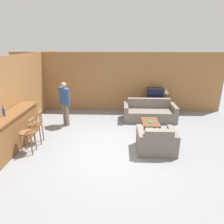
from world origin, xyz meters
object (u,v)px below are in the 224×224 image
(armchair_near, at_px, (156,142))
(tv_unit, at_px, (154,106))
(bar_chair_near, at_px, (28,135))
(table_lamp, at_px, (166,91))
(person_by_window, at_px, (65,102))
(book_on_table, at_px, (151,122))
(tv, at_px, (155,94))
(coffee_table, at_px, (150,123))
(couch_far, at_px, (149,113))
(bar_chair_mid, at_px, (36,126))
(bottle, at_px, (4,111))

(armchair_near, height_order, tv_unit, armchair_near)
(bar_chair_near, height_order, table_lamp, table_lamp)
(tv_unit, distance_m, person_by_window, 3.94)
(bar_chair_near, distance_m, book_on_table, 3.83)
(armchair_near, relative_size, tv, 1.59)
(coffee_table, distance_m, tv, 2.32)
(bar_chair_near, bearing_deg, tv_unit, 41.65)
(couch_far, height_order, armchair_near, couch_far)
(armchair_near, relative_size, person_by_window, 0.66)
(bar_chair_mid, bearing_deg, person_by_window, 70.16)
(armchair_near, bearing_deg, tv_unit, 81.90)
(book_on_table, height_order, person_by_window, person_by_window)
(bar_chair_mid, height_order, armchair_near, bar_chair_mid)
(bar_chair_mid, xyz_separation_m, person_by_window, (0.52, 1.45, 0.37))
(tv_unit, distance_m, tv, 0.56)
(table_lamp, height_order, person_by_window, person_by_window)
(tv, height_order, bottle, bottle)
(bar_chair_near, bearing_deg, book_on_table, 20.50)
(bar_chair_near, xyz_separation_m, bar_chair_mid, (-0.00, 0.60, 0.00))
(bar_chair_near, distance_m, bar_chair_mid, 0.60)
(couch_far, relative_size, tv, 3.06)
(bar_chair_near, bearing_deg, armchair_near, 3.42)
(couch_far, relative_size, table_lamp, 4.38)
(book_on_table, distance_m, person_by_window, 3.18)
(person_by_window, bearing_deg, book_on_table, -13.00)
(bar_chair_near, relative_size, tv_unit, 0.85)
(armchair_near, bearing_deg, bottle, -179.21)
(coffee_table, xyz_separation_m, table_lamp, (0.94, 2.21, 0.61))
(bar_chair_near, distance_m, table_lamp, 5.82)
(book_on_table, bearing_deg, couch_far, 83.97)
(book_on_table, bearing_deg, tv, 77.89)
(tv, height_order, book_on_table, tv)
(coffee_table, bearing_deg, bottle, -163.44)
(couch_far, height_order, bottle, bottle)
(tv, bearing_deg, coffee_table, -102.60)
(armchair_near, xyz_separation_m, tv_unit, (0.49, 3.42, 0.02))
(book_on_table, bearing_deg, tv_unit, 77.90)
(bar_chair_near, xyz_separation_m, table_lamp, (4.53, 3.63, 0.42))
(coffee_table, distance_m, book_on_table, 0.11)
(bar_chair_mid, relative_size, book_on_table, 5.09)
(table_lamp, relative_size, person_by_window, 0.29)
(bar_chair_mid, xyz_separation_m, tv, (4.08, 3.03, 0.32))
(coffee_table, height_order, bottle, bottle)
(bar_chair_near, xyz_separation_m, person_by_window, (0.52, 2.05, 0.37))
(armchair_near, xyz_separation_m, book_on_table, (-0.00, 1.13, 0.15))
(bar_chair_mid, distance_m, coffee_table, 3.68)
(couch_far, distance_m, bottle, 5.18)
(bar_chair_mid, height_order, coffee_table, bar_chair_mid)
(armchair_near, relative_size, coffee_table, 1.21)
(couch_far, distance_m, tv_unit, 0.95)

